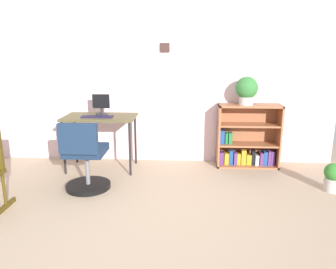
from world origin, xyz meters
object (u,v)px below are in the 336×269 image
monitor (101,105)px  keyboard (97,117)px  potted_plant_floor (333,177)px  bookshelf_low (247,139)px  desk (100,121)px  office_chair (85,161)px  potted_plant_on_shelf (247,89)px

monitor → keyboard: size_ratio=0.68×
potted_plant_floor → monitor: bearing=166.0°
keyboard → potted_plant_floor: (2.84, -0.51, -0.57)m
potted_plant_floor → bookshelf_low: bearing=134.5°
potted_plant_floor → desk: bearing=168.1°
desk → office_chair: office_chair is taller
desk → potted_plant_floor: size_ratio=2.83×
office_chair → potted_plant_floor: bearing=2.6°
monitor → keyboard: 0.23m
office_chair → potted_plant_floor: (2.83, 0.13, -0.18)m
monitor → potted_plant_on_shelf: 1.95m
keyboard → potted_plant_on_shelf: (1.95, 0.29, 0.33)m
desk → bookshelf_low: (1.99, 0.25, -0.29)m
keyboard → bookshelf_low: (2.00, 0.34, -0.37)m
desk → bookshelf_low: bookshelf_low is taller
potted_plant_on_shelf → potted_plant_floor: size_ratio=1.13×
monitor → bookshelf_low: size_ratio=0.32×
keyboard → office_chair: size_ratio=0.48×
office_chair → potted_plant_floor: size_ratio=2.51×
monitor → potted_plant_on_shelf: bearing=2.7°
desk → office_chair: 0.79m
office_chair → bookshelf_low: size_ratio=0.96×
desk → potted_plant_floor: 2.93m
office_chair → desk: bearing=89.9°
potted_plant_on_shelf → potted_plant_floor: bearing=-41.9°
desk → keyboard: 0.12m
bookshelf_low → potted_plant_on_shelf: (-0.05, -0.05, 0.70)m
keyboard → bookshelf_low: 2.07m
bookshelf_low → potted_plant_on_shelf: potted_plant_on_shelf is taller
monitor → potted_plant_floor: monitor is taller
keyboard → potted_plant_floor: bearing=-10.2°
desk → bookshelf_low: size_ratio=1.09×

